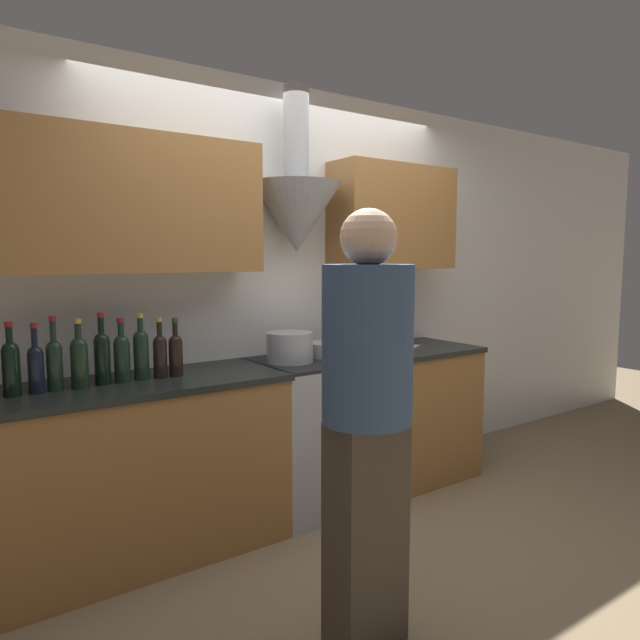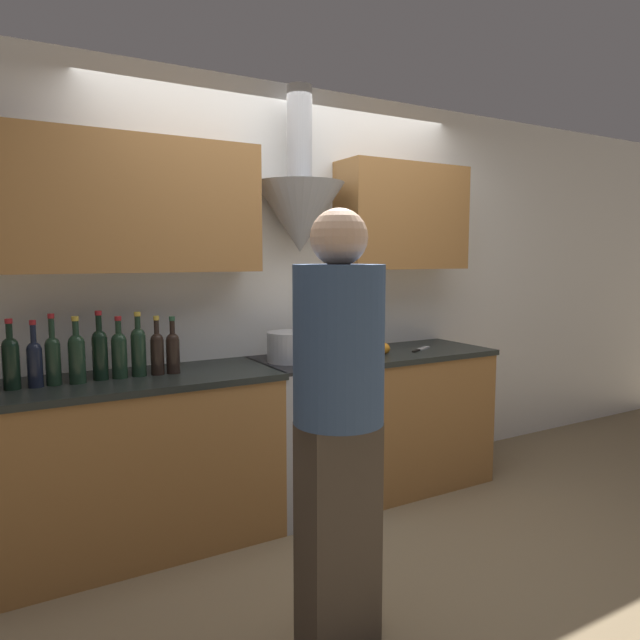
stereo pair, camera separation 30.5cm
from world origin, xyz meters
TOP-DOWN VIEW (x-y plane):
  - ground_plane at (0.00, 0.00)m, footprint 12.00×12.00m
  - wall_back at (-0.09, 0.61)m, footprint 8.40×0.55m
  - counter_left at (-1.05, 0.34)m, footprint 1.47×0.62m
  - counter_right at (0.79, 0.34)m, footprint 0.95×0.62m
  - stove_range at (0.00, 0.34)m, footprint 0.65×0.60m
  - wine_bottle_1 at (-1.60, 0.35)m, footprint 0.08×0.08m
  - wine_bottle_2 at (-1.50, 0.35)m, footprint 0.07×0.07m
  - wine_bottle_3 at (-1.42, 0.36)m, footprint 0.07×0.07m
  - wine_bottle_4 at (-1.32, 0.34)m, footprint 0.08×0.08m
  - wine_bottle_5 at (-1.21, 0.37)m, footprint 0.08×0.08m
  - wine_bottle_6 at (-1.11, 0.36)m, footprint 0.08×0.08m
  - wine_bottle_7 at (-1.02, 0.36)m, footprint 0.08×0.08m
  - wine_bottle_8 at (-0.92, 0.35)m, footprint 0.07×0.07m
  - wine_bottle_9 at (-0.84, 0.35)m, footprint 0.07×0.07m
  - stock_pot at (-0.15, 0.34)m, footprint 0.27×0.27m
  - mixing_bowl at (0.15, 0.37)m, footprint 0.23×0.23m
  - orange_fruit at (0.50, 0.28)m, footprint 0.07×0.07m
  - chefs_knife at (0.81, 0.29)m, footprint 0.24×0.15m
  - person_foreground_left at (-0.53, -0.84)m, footprint 0.35×0.35m

SIDE VIEW (x-z plane):
  - ground_plane at x=0.00m, z-range 0.00..0.00m
  - counter_left at x=-1.05m, z-range 0.00..0.91m
  - counter_right at x=0.79m, z-range 0.00..0.91m
  - stove_range at x=0.00m, z-range 0.00..0.92m
  - chefs_knife at x=0.81m, z-range 0.91..0.92m
  - person_foreground_left at x=-0.53m, z-range 0.09..1.80m
  - orange_fruit at x=0.50m, z-range 0.91..0.98m
  - mixing_bowl at x=0.15m, z-range 0.91..1.00m
  - stock_pot at x=-0.15m, z-range 0.91..1.09m
  - wine_bottle_9 at x=-0.84m, z-range 0.88..1.19m
  - wine_bottle_8 at x=-0.92m, z-range 0.88..1.19m
  - wine_bottle_2 at x=-1.50m, z-range 0.88..1.20m
  - wine_bottle_6 at x=-1.11m, z-range 0.89..1.20m
  - wine_bottle_3 at x=-1.42m, z-range 0.87..1.22m
  - wine_bottle_4 at x=-1.32m, z-range 0.88..1.21m
  - wine_bottle_1 at x=-1.60m, z-range 0.88..1.22m
  - wine_bottle_7 at x=-1.02m, z-range 0.89..1.22m
  - wine_bottle_5 at x=-1.21m, z-range 0.88..1.23m
  - wall_back at x=-0.09m, z-range 0.17..2.77m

